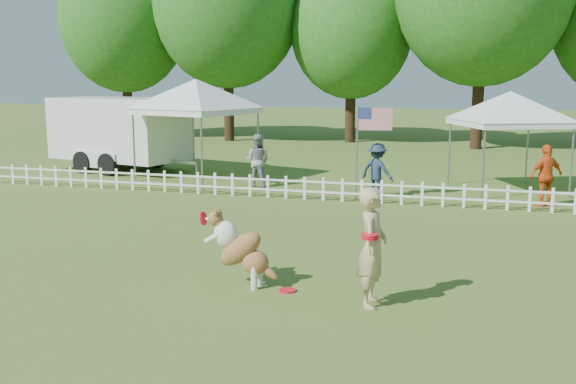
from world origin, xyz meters
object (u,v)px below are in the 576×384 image
Objects in this scene: spectator_c at (546,176)px; canopy_tent_left at (197,131)px; cargo_trailer at (120,133)px; dog at (242,249)px; canopy_tent_right at (508,143)px; spectator_b at (377,170)px; spectator_a at (258,160)px; handler at (372,247)px; frisbee_on_turf at (287,290)px; flag_pole at (357,153)px.

canopy_tent_left is at bearing -41.17° from spectator_c.
dog is at bearing -37.75° from cargo_trailer.
canopy_tent_left is at bearing 159.89° from canopy_tent_right.
canopy_tent_left reaches higher than cargo_trailer.
spectator_b is at bearing -2.18° from cargo_trailer.
spectator_a is at bearing -38.39° from spectator_c.
cargo_trailer is at bearing 43.52° from handler.
dog is at bearing 114.10° from spectator_a.
handler is at bearing -125.03° from canopy_tent_right.
frisbee_on_turf is 14.04m from cargo_trailer.
flag_pole reaches higher than spectator_b.
canopy_tent_right reaches higher than spectator_b.
frisbee_on_turf is at bearing -35.52° from cargo_trailer.
canopy_tent_right is 2.25m from spectator_c.
cargo_trailer is at bearing 153.64° from canopy_tent_right.
handler reaches higher than frisbee_on_turf.
frisbee_on_turf is 8.00m from spectator_b.
dog is 9.11m from spectator_a.
spectator_c is (9.96, -1.54, -0.75)m from canopy_tent_left.
frisbee_on_turf is 7.56m from flag_pole.
frisbee_on_turf is 10.60m from canopy_tent_right.
dog is at bearing 81.39° from handler.
cargo_trailer reaches higher than flag_pole.
handler is at bearing -37.34° from canopy_tent_left.
spectator_b is (-3.32, -1.96, -0.63)m from canopy_tent_right.
spectator_a is (2.22, -0.72, -0.75)m from canopy_tent_left.
flag_pole is at bearing -169.66° from canopy_tent_right.
canopy_tent_left is 1.98× the size of spectator_a.
handler is 0.68× the size of flag_pole.
canopy_tent_right reaches higher than spectator_a.
cargo_trailer is (-9.06, 10.66, 1.25)m from frisbee_on_turf.
spectator_a is at bearing 146.40° from flag_pole.
cargo_trailer is 3.74× the size of spectator_a.
flag_pole is 1.59× the size of spectator_c.
dog is 7.97m from spectator_b.
spectator_b is (0.87, 7.92, 0.14)m from dog.
spectator_b reaches higher than dog.
dog is 0.92m from frisbee_on_turf.
flag_pole reaches higher than frisbee_on_turf.
flag_pole is at bearing 92.42° from frisbee_on_turf.
spectator_c reaches higher than spectator_b.
spectator_a is at bearing 27.80° from handler.
spectator_c is at bearing 2.58° from cargo_trailer.
canopy_tent_right is (3.45, 9.93, 1.34)m from frisbee_on_turf.
handler is 6.38× the size of frisbee_on_turf.
cargo_trailer is (-3.39, 1.19, -0.25)m from canopy_tent_left.
canopy_tent_right is at bearing -11.92° from handler.
frisbee_on_turf is (-1.29, 0.26, -0.82)m from handler.
spectator_a is at bearing -0.94° from canopy_tent_left.
dog is at bearing -135.97° from canopy_tent_right.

